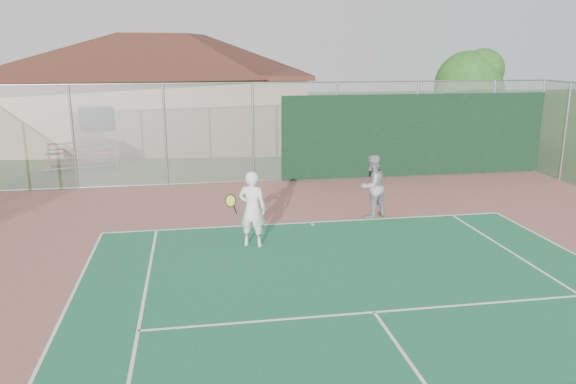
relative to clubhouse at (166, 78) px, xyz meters
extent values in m
cylinder|color=gray|center=(-2.71, -9.76, -1.49)|extent=(0.08, 0.08, 3.50)
cylinder|color=gray|center=(0.29, -9.76, -1.49)|extent=(0.08, 0.08, 3.50)
cylinder|color=gray|center=(3.29, -9.76, -1.49)|extent=(0.08, 0.08, 3.50)
cylinder|color=gray|center=(6.29, -9.76, -1.49)|extent=(0.08, 0.08, 3.50)
cylinder|color=gray|center=(9.29, -9.76, -1.49)|extent=(0.08, 0.08, 3.50)
cylinder|color=gray|center=(12.29, -9.76, -1.49)|extent=(0.08, 0.08, 3.50)
cylinder|color=gray|center=(14.29, -9.76, -1.49)|extent=(0.08, 0.08, 3.50)
cylinder|color=gray|center=(4.29, -9.76, 0.26)|extent=(20.00, 0.05, 0.05)
cylinder|color=gray|center=(4.29, -9.76, -3.19)|extent=(20.00, 0.05, 0.05)
cube|color=#999EA0|center=(4.29, -9.76, -1.49)|extent=(20.00, 0.02, 3.50)
cube|color=black|center=(9.29, -9.81, -1.69)|extent=(10.00, 0.04, 3.00)
cylinder|color=gray|center=(14.29, -11.26, -1.49)|extent=(0.08, 0.08, 3.50)
cube|color=tan|center=(0.00, 0.00, -1.56)|extent=(14.30, 10.32, 3.36)
cube|color=#562C1F|center=(0.00, 0.00, 0.17)|extent=(14.91, 10.93, 0.20)
pyramid|color=#562C1F|center=(0.00, 0.00, 2.13)|extent=(15.73, 11.35, 2.01)
cube|color=black|center=(2.24, -4.50, -2.06)|extent=(1.01, 0.06, 2.35)
cube|color=#B04628|center=(-3.23, -6.43, -2.93)|extent=(2.64, 0.93, 0.04)
cube|color=#B2B5BA|center=(-3.23, -6.65, -3.10)|extent=(2.63, 0.90, 0.04)
cube|color=#B04628|center=(-3.23, -5.94, -2.62)|extent=(2.64, 0.93, 0.04)
cube|color=#B2B5BA|center=(-3.23, -6.17, -2.79)|extent=(2.63, 0.90, 0.04)
cube|color=#B04628|center=(-3.23, -5.46, -2.31)|extent=(2.64, 0.93, 0.04)
cube|color=#B2B5BA|center=(-3.23, -5.68, -2.48)|extent=(2.63, 0.90, 0.04)
cube|color=#B2B5BA|center=(-4.47, -5.94, -2.75)|extent=(0.47, 1.56, 0.98)
cube|color=#B2B5BA|center=(-1.99, -5.94, -2.75)|extent=(0.47, 1.56, 0.98)
cylinder|color=#3B2815|center=(12.93, -6.44, -2.01)|extent=(0.32, 0.32, 2.46)
sphere|color=#22541A|center=(12.93, -6.44, -0.07)|extent=(2.82, 2.82, 2.82)
sphere|color=#22541A|center=(13.72, -6.18, -0.42)|extent=(1.94, 1.94, 1.94)
sphere|color=#22541A|center=(12.22, -6.80, -0.51)|extent=(1.76, 1.76, 1.76)
sphere|color=#22541A|center=(13.10, -7.24, -0.60)|extent=(1.58, 1.58, 1.58)
sphere|color=#22541A|center=(12.66, -5.74, -0.24)|extent=(1.76, 1.76, 1.76)
sphere|color=#22541A|center=(13.46, -6.62, 0.55)|extent=(1.76, 1.76, 1.76)
imported|color=white|center=(2.53, -16.46, -2.33)|extent=(0.78, 0.65, 1.83)
imported|color=#999B9D|center=(6.07, -14.65, -2.35)|extent=(1.08, 1.02, 1.77)
camera|label=1|loc=(1.22, -29.18, 1.33)|focal=35.00mm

